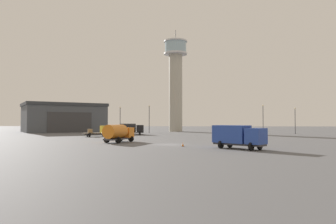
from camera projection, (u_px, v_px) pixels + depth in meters
ground_plane at (168, 144)px, 47.43m from camera, size 400.00×400.00×0.00m
control_tower at (176, 78)px, 112.52m from camera, size 8.41×8.41×37.00m
hangar at (64, 118)px, 109.21m from camera, size 32.56×30.77×9.87m
truck_fuel_tanker_black at (131, 128)px, 84.21m from camera, size 6.72×4.17×3.01m
truck_fuel_tanker_orange at (118, 133)px, 52.22m from camera, size 4.35×7.14×3.01m
truck_flatbed_yellow at (100, 131)px, 73.24m from camera, size 6.21×5.15×2.56m
truck_box_blue at (238, 136)px, 39.63m from camera, size 6.60×6.22×3.01m
light_post_west at (295, 118)px, 88.85m from camera, size 0.44×0.44×7.57m
light_post_east at (263, 116)px, 89.72m from camera, size 0.44×0.44×8.43m
light_post_north at (149, 117)px, 94.78m from camera, size 0.44×0.44×8.57m
light_post_centre at (120, 117)px, 91.93m from camera, size 0.44×0.44×7.99m
traffic_cone_near_left at (183, 144)px, 43.63m from camera, size 0.36×0.36×0.57m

